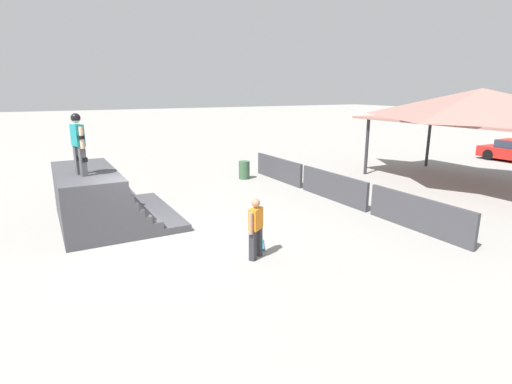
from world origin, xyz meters
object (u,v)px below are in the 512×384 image
skater_on_deck (78,140)px  skateboard_on_deck (81,170)px  trash_bin (244,170)px  skateboard_on_ground (260,244)px  bystander_walking (256,226)px

skater_on_deck → skateboard_on_deck: (-0.55, 0.03, -0.96)m
trash_bin → skateboard_on_ground: bearing=-24.1°
skater_on_deck → skateboard_on_ground: (3.45, 3.99, -2.69)m
skateboard_on_ground → trash_bin: size_ratio=0.96×
skateboard_on_ground → trash_bin: (-7.76, 3.48, 0.37)m
skater_on_deck → trash_bin: (-4.31, 7.47, -2.33)m
bystander_walking → skateboard_on_ground: 1.15m
skateboard_on_deck → trash_bin: 8.44m
skater_on_deck → bystander_walking: bearing=24.9°
skateboard_on_deck → bystander_walking: (4.66, 3.47, -0.93)m
skateboard_on_deck → skateboard_on_ground: bearing=39.9°
skateboard_on_ground → skateboard_on_deck: bearing=70.8°
bystander_walking → trash_bin: 9.31m
bystander_walking → skateboard_on_ground: size_ratio=1.91×
bystander_walking → skateboard_on_ground: bystander_walking is taller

